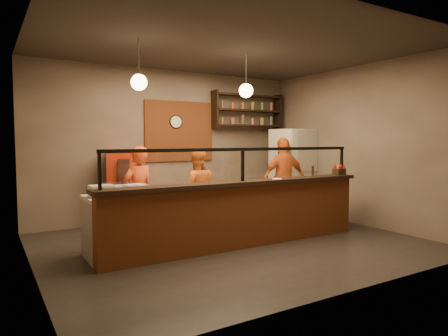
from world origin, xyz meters
TOP-DOWN VIEW (x-y plane):
  - floor at (0.00, 0.00)m, footprint 6.00×6.00m
  - ceiling at (0.00, 0.00)m, footprint 6.00×6.00m
  - wall_back at (0.00, 2.50)m, footprint 6.00×0.00m
  - wall_left at (-3.00, 0.00)m, footprint 0.00×5.00m
  - wall_right at (3.00, 0.00)m, footprint 0.00×5.00m
  - wall_front at (0.00, -2.50)m, footprint 6.00×0.00m
  - brick_patch at (0.20, 2.47)m, footprint 1.60×0.04m
  - service_counter at (0.00, -0.30)m, footprint 4.60×0.25m
  - counter_ledge at (0.00, -0.30)m, footprint 4.70×0.37m
  - worktop_cabinet at (0.00, 0.20)m, footprint 4.60×0.75m
  - worktop at (0.00, 0.20)m, footprint 4.60×0.75m
  - sneeze_guard at (0.00, -0.30)m, footprint 4.50×0.05m
  - wall_shelving at (1.90, 2.32)m, footprint 1.84×0.28m
  - wall_clock at (0.10, 2.46)m, footprint 0.30×0.04m
  - pendant_left at (-1.50, 0.20)m, footprint 0.24×0.24m
  - pendant_right at (0.40, 0.20)m, footprint 0.24×0.24m
  - cook_left at (-1.28, 0.95)m, footprint 0.67×0.55m
  - cook_mid at (-0.08, 1.13)m, footprint 0.89×0.79m
  - cook_right at (2.05, 1.15)m, footprint 1.07×0.54m
  - fridge at (2.60, 1.51)m, footprint 0.87×0.82m
  - red_cooler at (-1.13, 2.15)m, footprint 0.81×0.77m
  - pizza_dough at (0.83, 0.12)m, footprint 0.60×0.60m
  - prep_tub_a at (-2.08, 0.21)m, footprint 0.33×0.27m
  - prep_tub_b at (-1.80, 0.25)m, footprint 0.30×0.24m
  - prep_tub_c at (-1.62, 0.14)m, footprint 0.36×0.31m
  - rolling_pin at (-1.67, 0.26)m, footprint 0.37×0.11m
  - condiment_caddy at (2.20, -0.26)m, footprint 0.21×0.17m
  - pepper_mill at (1.56, -0.23)m, footprint 0.04×0.04m
  - small_plate at (0.64, -0.36)m, footprint 0.18×0.18m

SIDE VIEW (x-z plane):
  - floor at x=0.00m, z-range 0.00..0.00m
  - worktop_cabinet at x=0.00m, z-range 0.00..0.85m
  - service_counter at x=0.00m, z-range 0.00..1.00m
  - red_cooler at x=-1.13m, z-range 0.00..1.52m
  - cook_mid at x=-0.08m, z-range 0.00..1.55m
  - cook_left at x=-1.28m, z-range 0.00..1.60m
  - worktop at x=0.00m, z-range 0.85..0.90m
  - cook_right at x=2.05m, z-range 0.00..1.76m
  - pizza_dough at x=0.83m, z-range 0.90..0.91m
  - rolling_pin at x=-1.67m, z-range 0.90..0.96m
  - prep_tub_b at x=-1.80m, z-range 0.90..1.04m
  - fridge at x=2.60m, z-range 0.00..1.95m
  - prep_tub_c at x=-1.62m, z-range 0.90..1.06m
  - prep_tub_a at x=-2.08m, z-range 0.90..1.07m
  - counter_ledge at x=0.00m, z-range 1.00..1.06m
  - small_plate at x=0.64m, z-range 1.06..1.07m
  - condiment_caddy at x=2.20m, z-range 1.06..1.17m
  - pepper_mill at x=1.56m, z-range 1.06..1.24m
  - sneeze_guard at x=0.00m, z-range 1.11..1.63m
  - wall_back at x=0.00m, z-range -1.40..4.60m
  - wall_left at x=-3.00m, z-range -0.90..4.10m
  - wall_right at x=3.00m, z-range -0.90..4.10m
  - wall_front at x=0.00m, z-range -1.40..4.60m
  - brick_patch at x=0.20m, z-range 1.25..2.55m
  - wall_clock at x=0.10m, z-range 1.95..2.25m
  - wall_shelving at x=1.90m, z-range 1.98..2.83m
  - pendant_left at x=-1.50m, z-range 2.17..2.94m
  - pendant_right at x=0.40m, z-range 2.17..2.94m
  - ceiling at x=0.00m, z-range 3.20..3.20m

